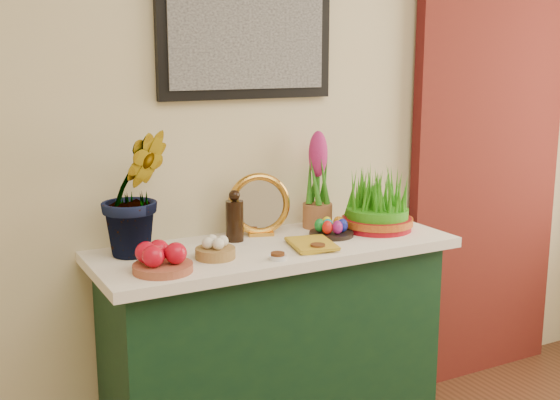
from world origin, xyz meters
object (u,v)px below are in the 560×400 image
object	(u,v)px
book	(292,245)
wheatgrass_sabzeh	(378,205)
sideboard	(274,356)
hyacinth_green	(135,173)
mirror	(259,205)

from	to	relation	value
book	wheatgrass_sabzeh	world-z (taller)	wheatgrass_sabzeh
sideboard	hyacinth_green	xyz separation A→B (m)	(-0.51, 0.10, 0.77)
mirror	sideboard	bearing A→B (deg)	-94.25
hyacinth_green	book	distance (m)	0.63
mirror	wheatgrass_sabzeh	distance (m)	0.49
hyacinth_green	book	bearing A→B (deg)	-21.74
hyacinth_green	mirror	bearing A→B (deg)	4.08
sideboard	wheatgrass_sabzeh	bearing A→B (deg)	-1.07
mirror	book	world-z (taller)	mirror
mirror	book	xyz separation A→B (m)	(0.01, -0.25, -0.11)
wheatgrass_sabzeh	hyacinth_green	bearing A→B (deg)	173.89
sideboard	hyacinth_green	world-z (taller)	hyacinth_green
mirror	book	bearing A→B (deg)	-86.94
hyacinth_green	mirror	size ratio (longest dim) A/B	2.36
sideboard	wheatgrass_sabzeh	xyz separation A→B (m)	(0.48, -0.01, 0.57)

